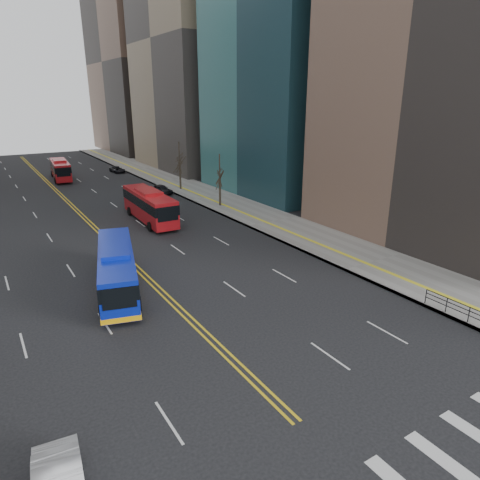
# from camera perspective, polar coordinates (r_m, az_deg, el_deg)

# --- Properties ---
(sidewalk_right) EXTENTS (7.00, 130.00, 0.15)m
(sidewalk_right) POSITION_cam_1_polar(r_m,az_deg,el_deg) (59.77, -3.78, 5.76)
(sidewalk_right) COLOR gray
(sidewalk_right) RESTS_ON ground
(centerline) EXTENTS (0.55, 100.00, 0.01)m
(centerline) POSITION_cam_1_polar(r_m,az_deg,el_deg) (63.59, -22.33, 5.11)
(centerline) COLOR gold
(centerline) RESTS_ON ground
(office_towers) EXTENTS (83.00, 134.00, 58.00)m
(office_towers) POSITION_cam_1_polar(r_m,az_deg,el_deg) (76.27, -26.72, 24.82)
(office_towers) COLOR gray
(office_towers) RESTS_ON ground
(pedestrian_railing) EXTENTS (0.06, 6.06, 1.02)m
(pedestrian_railing) POSITION_cam_1_polar(r_m,az_deg,el_deg) (30.05, 28.25, -8.47)
(pedestrian_railing) COLOR black
(pedestrian_railing) RESTS_ON sidewalk_right
(street_trees) EXTENTS (35.20, 47.20, 7.60)m
(street_trees) POSITION_cam_1_polar(r_m,az_deg,el_deg) (41.88, -27.53, 4.80)
(street_trees) COLOR #2D251B
(street_trees) RESTS_ON ground
(blue_bus) EXTENTS (5.31, 11.59, 3.32)m
(blue_bus) POSITION_cam_1_polar(r_m,az_deg,el_deg) (31.86, -16.10, -3.57)
(blue_bus) COLOR #0B1FA8
(blue_bus) RESTS_ON ground
(red_bus_near) EXTENTS (3.09, 11.32, 3.57)m
(red_bus_near) POSITION_cam_1_polar(r_m,az_deg,el_deg) (48.71, -12.00, 4.71)
(red_bus_near) COLOR red
(red_bus_near) RESTS_ON ground
(red_bus_far) EXTENTS (3.41, 10.74, 3.37)m
(red_bus_far) POSITION_cam_1_polar(r_m,az_deg,el_deg) (78.47, -22.83, 8.80)
(red_bus_far) COLOR red
(red_bus_far) RESTS_ON ground
(car_dark_mid) EXTENTS (2.55, 4.15, 1.32)m
(car_dark_mid) POSITION_cam_1_polar(r_m,az_deg,el_deg) (62.82, -10.42, 6.67)
(car_dark_mid) COLOR black
(car_dark_mid) RESTS_ON ground
(car_dark_far) EXTENTS (2.16, 4.07, 1.09)m
(car_dark_far) POSITION_cam_1_polar(r_m,az_deg,el_deg) (82.60, -16.03, 9.01)
(car_dark_far) COLOR black
(car_dark_far) RESTS_ON ground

